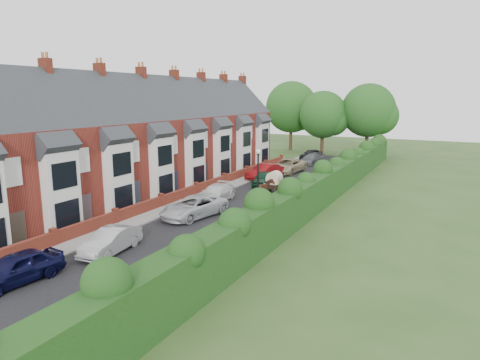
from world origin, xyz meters
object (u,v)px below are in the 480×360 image
object	(u,v)px
lamppost	(258,178)
car_navy	(16,268)
car_silver_a	(111,241)
car_beige	(287,166)
car_green	(263,179)
horse_cart	(274,181)
car_black	(311,154)
horse	(265,189)
car_red	(265,172)
car_silver_b	(194,207)
car_white	(216,193)
car_grey	(311,159)

from	to	relation	value
lamppost	car_navy	bearing A→B (deg)	-115.04
car_silver_a	car_beige	xyz separation A→B (m)	(-0.38, 28.00, 0.12)
car_green	horse_cart	distance (m)	3.67
car_black	horse	xyz separation A→B (m)	(3.64, -23.69, 0.12)
car_silver_a	horse	bearing A→B (deg)	74.90
car_red	lamppost	bearing A→B (deg)	-54.46
car_silver_a	car_silver_b	world-z (taller)	car_silver_b
car_navy	horse	distance (m)	20.76
car_silver_b	car_black	distance (m)	31.13
car_white	car_red	world-z (taller)	car_red
horse	horse_cart	world-z (taller)	horse_cart
car_navy	car_white	size ratio (longest dim) A/B	0.91
car_grey	car_black	bearing A→B (deg)	117.46
car_red	car_beige	xyz separation A→B (m)	(0.75, 4.57, 0.01)
lamppost	car_green	bearing A→B (deg)	112.61
horse	car_grey	bearing A→B (deg)	-73.14
car_green	horse_cart	xyz separation A→B (m)	(2.32, -2.80, 0.48)
car_red	horse	xyz separation A→B (m)	(3.51, -7.91, 0.03)
car_silver_a	car_black	size ratio (longest dim) A/B	1.00
car_white	car_black	xyz separation A→B (m)	(-0.49, 26.49, 0.01)
lamppost	horse	distance (m)	8.20
car_white	car_silver_a	bearing A→B (deg)	-90.97
car_silver_a	car_beige	world-z (taller)	car_beige
lamppost	car_silver_a	size ratio (longest dim) A/B	1.25
lamppost	car_silver_b	bearing A→B (deg)	-178.85
car_green	car_grey	size ratio (longest dim) A/B	0.88
car_green	horse_cart	world-z (taller)	horse_cart
car_silver_a	car_grey	distance (m)	35.09
car_navy	horse_cart	xyz separation A→B (m)	(3.40, 22.57, 0.43)
car_silver_a	car_red	xyz separation A→B (m)	(-1.13, 23.43, 0.11)
car_red	horse_cart	distance (m)	6.81
car_green	horse	xyz separation A→B (m)	(2.32, -4.89, 0.14)
car_navy	car_green	distance (m)	25.39
car_black	car_silver_b	bearing A→B (deg)	-74.43
horse	horse_cart	xyz separation A→B (m)	(-0.00, 2.09, 0.34)
lamppost	car_white	world-z (taller)	lamppost
lamppost	car_silver_a	bearing A→B (deg)	-122.03
car_silver_a	horse	xyz separation A→B (m)	(2.37, 15.51, 0.14)
car_navy	horse_cart	distance (m)	22.83
car_silver_b	car_red	xyz separation A→B (m)	(-1.27, 15.33, 0.04)
car_white	car_red	size ratio (longest dim) A/B	0.99
car_silver_a	car_black	world-z (taller)	car_black
car_white	horse_cart	xyz separation A→B (m)	(3.15, 4.89, 0.47)
car_grey	car_silver_b	bearing A→B (deg)	-81.36
lamppost	car_white	xyz separation A→B (m)	(-5.91, 4.51, -2.61)
car_green	horse	size ratio (longest dim) A/B	2.07
car_green	horse	distance (m)	5.41
car_silver_b	car_red	distance (m)	15.38
car_green	horse	bearing A→B (deg)	-76.70
car_silver_b	car_beige	size ratio (longest dim) A/B	0.94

